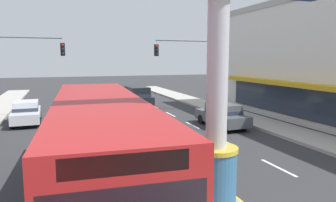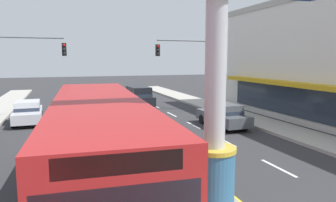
{
  "view_description": "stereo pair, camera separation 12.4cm",
  "coord_description": "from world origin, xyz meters",
  "px_view_note": "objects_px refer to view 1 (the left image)",
  "views": [
    {
      "loc": [
        -3.91,
        -1.11,
        4.44
      ],
      "look_at": [
        0.57,
        11.82,
        2.6
      ],
      "focal_mm": 33.82,
      "sensor_mm": 36.0,
      "label": 1
    },
    {
      "loc": [
        -3.79,
        -1.15,
        4.44
      ],
      "look_at": [
        0.57,
        11.82,
        2.6
      ],
      "focal_mm": 33.82,
      "sensor_mm": 36.0,
      "label": 2
    }
  ],
  "objects_px": {
    "traffic_light_left_side": "(20,61)",
    "sedan_near_left_lane": "(26,112)",
    "district_sign": "(218,67)",
    "suv_far_left_oncoming": "(137,97)",
    "traffic_light_right_side": "(189,61)",
    "sedan_near_right_lane": "(222,115)",
    "bus_far_right_lane": "(100,144)"
  },
  "relations": [
    {
      "from": "sedan_near_right_lane",
      "to": "sedan_near_left_lane",
      "type": "bearing_deg",
      "value": 156.21
    },
    {
      "from": "district_sign",
      "to": "bus_far_right_lane",
      "type": "relative_size",
      "value": 0.67
    },
    {
      "from": "sedan_near_right_lane",
      "to": "bus_far_right_lane",
      "type": "bearing_deg",
      "value": -136.29
    },
    {
      "from": "traffic_light_left_side",
      "to": "bus_far_right_lane",
      "type": "relative_size",
      "value": 0.55
    },
    {
      "from": "traffic_light_left_side",
      "to": "suv_far_left_oncoming",
      "type": "bearing_deg",
      "value": 22.23
    },
    {
      "from": "district_sign",
      "to": "traffic_light_right_side",
      "type": "bearing_deg",
      "value": 69.46
    },
    {
      "from": "sedan_near_right_lane",
      "to": "bus_far_right_lane",
      "type": "relative_size",
      "value": 0.39
    },
    {
      "from": "traffic_light_left_side",
      "to": "traffic_light_right_side",
      "type": "bearing_deg",
      "value": 0.27
    },
    {
      "from": "sedan_near_left_lane",
      "to": "suv_far_left_oncoming",
      "type": "bearing_deg",
      "value": 27.65
    },
    {
      "from": "bus_far_right_lane",
      "to": "sedan_near_right_lane",
      "type": "bearing_deg",
      "value": 43.71
    },
    {
      "from": "traffic_light_left_side",
      "to": "suv_far_left_oncoming",
      "type": "height_order",
      "value": "traffic_light_left_side"
    },
    {
      "from": "bus_far_right_lane",
      "to": "sedan_near_left_lane",
      "type": "relative_size",
      "value": 2.6
    },
    {
      "from": "traffic_light_left_side",
      "to": "sedan_near_left_lane",
      "type": "bearing_deg",
      "value": -72.7
    },
    {
      "from": "traffic_light_left_side",
      "to": "sedan_near_left_lane",
      "type": "relative_size",
      "value": 1.42
    },
    {
      "from": "district_sign",
      "to": "bus_far_right_lane",
      "type": "xyz_separation_m",
      "value": [
        -2.81,
        2.18,
        -2.37
      ]
    },
    {
      "from": "district_sign",
      "to": "suv_far_left_oncoming",
      "type": "bearing_deg",
      "value": 82.29
    },
    {
      "from": "district_sign",
      "to": "sedan_near_right_lane",
      "type": "relative_size",
      "value": 1.74
    },
    {
      "from": "district_sign",
      "to": "suv_far_left_oncoming",
      "type": "xyz_separation_m",
      "value": [
        2.81,
        20.75,
        -3.25
      ]
    },
    {
      "from": "sedan_near_left_lane",
      "to": "suv_far_left_oncoming",
      "type": "height_order",
      "value": "suv_far_left_oncoming"
    },
    {
      "from": "district_sign",
      "to": "suv_far_left_oncoming",
      "type": "relative_size",
      "value": 1.62
    },
    {
      "from": "traffic_light_left_side",
      "to": "sedan_near_right_lane",
      "type": "distance_m",
      "value": 14.41
    },
    {
      "from": "bus_far_right_lane",
      "to": "suv_far_left_oncoming",
      "type": "distance_m",
      "value": 19.42
    },
    {
      "from": "sedan_near_right_lane",
      "to": "suv_far_left_oncoming",
      "type": "xyz_separation_m",
      "value": [
        -3.3,
        10.05,
        0.2
      ]
    },
    {
      "from": "district_sign",
      "to": "traffic_light_right_side",
      "type": "relative_size",
      "value": 1.23
    },
    {
      "from": "district_sign",
      "to": "traffic_light_right_side",
      "type": "height_order",
      "value": "district_sign"
    },
    {
      "from": "district_sign",
      "to": "traffic_light_left_side",
      "type": "distance_m",
      "value": 18.15
    },
    {
      "from": "suv_far_left_oncoming",
      "to": "sedan_near_left_lane",
      "type": "bearing_deg",
      "value": -152.35
    },
    {
      "from": "district_sign",
      "to": "sedan_near_left_lane",
      "type": "height_order",
      "value": "district_sign"
    },
    {
      "from": "sedan_near_right_lane",
      "to": "traffic_light_right_side",
      "type": "bearing_deg",
      "value": 87.45
    },
    {
      "from": "district_sign",
      "to": "traffic_light_left_side",
      "type": "bearing_deg",
      "value": 110.61
    },
    {
      "from": "traffic_light_right_side",
      "to": "bus_far_right_lane",
      "type": "height_order",
      "value": "traffic_light_right_side"
    },
    {
      "from": "traffic_light_left_side",
      "to": "traffic_light_right_side",
      "type": "xyz_separation_m",
      "value": [
        12.78,
        0.06,
        0.0
      ]
    }
  ]
}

